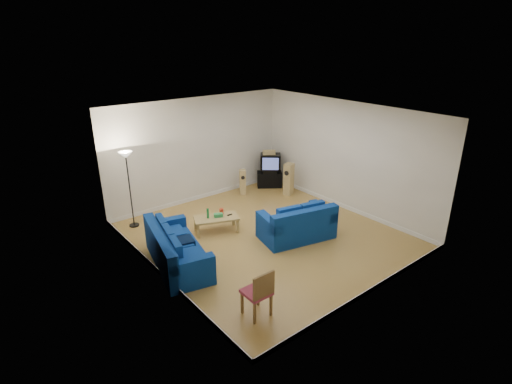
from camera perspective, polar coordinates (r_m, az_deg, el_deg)
room at (r=9.88m, az=1.45°, el=1.73°), size 6.01×6.51×3.21m
sofa_three_seat at (r=9.28m, az=-11.49°, el=-8.40°), size 1.47×2.46×0.89m
sofa_loveseat at (r=10.27m, az=5.96°, el=-4.84°), size 2.02×1.42×0.92m
coffee_table at (r=10.60m, az=-5.71°, el=-3.85°), size 1.28×0.96×0.42m
bottle at (r=10.50m, az=-6.89°, el=-3.05°), size 0.08×0.08×0.27m
tissue_box at (r=10.57m, az=-5.39°, el=-3.31°), size 0.26×0.21×0.09m
red_canister at (r=10.71m, az=-4.97°, el=-2.77°), size 0.11×0.11×0.15m
remote at (r=10.66m, az=-3.77°, el=-3.26°), size 0.15×0.05×0.02m
tv_stand at (r=13.74m, az=1.94°, el=1.83°), size 0.95×0.87×0.51m
av_receiver at (r=13.61m, az=1.98°, el=3.02°), size 0.62×0.61×0.11m
television at (r=13.56m, az=2.08°, el=4.35°), size 0.83×0.81×0.52m
centre_speaker at (r=13.45m, az=1.88°, el=5.68°), size 0.43×0.36×0.14m
speaker_left at (r=13.00m, az=-1.92°, el=1.43°), size 0.29×0.31×0.83m
speaker_right at (r=12.99m, az=4.69°, el=1.86°), size 0.37×0.33×1.05m
floor_lamp at (r=10.88m, az=-17.97°, el=3.64°), size 0.36×0.36×2.11m
dining_chair at (r=7.48m, az=0.43°, el=-14.02°), size 0.48×0.48×0.98m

